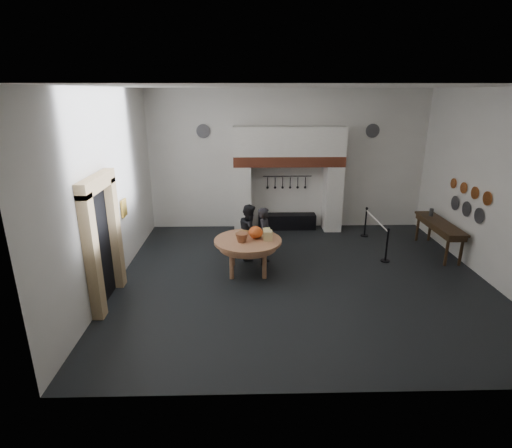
{
  "coord_description": "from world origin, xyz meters",
  "views": [
    {
      "loc": [
        -1.35,
        -8.97,
        4.42
      ],
      "look_at": [
        -1.12,
        0.19,
        1.35
      ],
      "focal_mm": 28.0,
      "sensor_mm": 36.0,
      "label": 1
    }
  ],
  "objects_px": {
    "visitor_far": "(250,232)",
    "visitor_near": "(265,236)",
    "iron_range": "(287,221)",
    "side_table": "(440,223)",
    "barrier_post_far": "(366,223)",
    "barrier_post_near": "(387,246)",
    "work_table": "(248,241)"
  },
  "relations": [
    {
      "from": "visitor_far",
      "to": "visitor_near",
      "type": "bearing_deg",
      "value": -136.51
    },
    {
      "from": "iron_range",
      "to": "visitor_far",
      "type": "xyz_separation_m",
      "value": [
        -1.27,
        -2.43,
        0.51
      ]
    },
    {
      "from": "side_table",
      "to": "barrier_post_far",
      "type": "xyz_separation_m",
      "value": [
        -1.68,
        1.37,
        -0.42
      ]
    },
    {
      "from": "visitor_far",
      "to": "side_table",
      "type": "xyz_separation_m",
      "value": [
        5.37,
        0.27,
        0.11
      ]
    },
    {
      "from": "barrier_post_far",
      "to": "barrier_post_near",
      "type": "bearing_deg",
      "value": -90.0
    },
    {
      "from": "work_table",
      "to": "side_table",
      "type": "relative_size",
      "value": 0.77
    },
    {
      "from": "visitor_near",
      "to": "visitor_far",
      "type": "distance_m",
      "value": 0.57
    },
    {
      "from": "iron_range",
      "to": "barrier_post_far",
      "type": "height_order",
      "value": "barrier_post_far"
    },
    {
      "from": "iron_range",
      "to": "barrier_post_near",
      "type": "bearing_deg",
      "value": -49.11
    },
    {
      "from": "visitor_near",
      "to": "visitor_far",
      "type": "bearing_deg",
      "value": 56.95
    },
    {
      "from": "work_table",
      "to": "barrier_post_near",
      "type": "height_order",
      "value": "barrier_post_near"
    },
    {
      "from": "side_table",
      "to": "barrier_post_near",
      "type": "height_order",
      "value": "same"
    },
    {
      "from": "iron_range",
      "to": "barrier_post_near",
      "type": "xyz_separation_m",
      "value": [
        2.42,
        -2.79,
        0.2
      ]
    },
    {
      "from": "barrier_post_near",
      "to": "side_table",
      "type": "bearing_deg",
      "value": 20.39
    },
    {
      "from": "barrier_post_far",
      "to": "visitor_far",
      "type": "bearing_deg",
      "value": -156.0
    },
    {
      "from": "visitor_near",
      "to": "visitor_far",
      "type": "relative_size",
      "value": 1.02
    },
    {
      "from": "work_table",
      "to": "visitor_near",
      "type": "relative_size",
      "value": 1.09
    },
    {
      "from": "barrier_post_near",
      "to": "iron_range",
      "type": "bearing_deg",
      "value": 130.89
    },
    {
      "from": "visitor_near",
      "to": "side_table",
      "type": "height_order",
      "value": "visitor_near"
    },
    {
      "from": "iron_range",
      "to": "visitor_near",
      "type": "xyz_separation_m",
      "value": [
        -0.87,
        -2.83,
        0.53
      ]
    },
    {
      "from": "visitor_near",
      "to": "barrier_post_far",
      "type": "bearing_deg",
      "value": -46.21
    },
    {
      "from": "visitor_near",
      "to": "barrier_post_near",
      "type": "bearing_deg",
      "value": -77.34
    },
    {
      "from": "side_table",
      "to": "barrier_post_far",
      "type": "height_order",
      "value": "same"
    },
    {
      "from": "side_table",
      "to": "visitor_near",
      "type": "bearing_deg",
      "value": -172.36
    },
    {
      "from": "barrier_post_near",
      "to": "barrier_post_far",
      "type": "relative_size",
      "value": 1.0
    },
    {
      "from": "work_table",
      "to": "visitor_near",
      "type": "bearing_deg",
      "value": 47.72
    },
    {
      "from": "work_table",
      "to": "visitor_far",
      "type": "bearing_deg",
      "value": 86.52
    },
    {
      "from": "visitor_near",
      "to": "visitor_far",
      "type": "height_order",
      "value": "visitor_near"
    },
    {
      "from": "visitor_far",
      "to": "side_table",
      "type": "distance_m",
      "value": 5.38
    },
    {
      "from": "visitor_far",
      "to": "work_table",
      "type": "bearing_deg",
      "value": 175.01
    },
    {
      "from": "work_table",
      "to": "visitor_far",
      "type": "height_order",
      "value": "visitor_far"
    },
    {
      "from": "side_table",
      "to": "barrier_post_near",
      "type": "bearing_deg",
      "value": -159.61
    }
  ]
}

